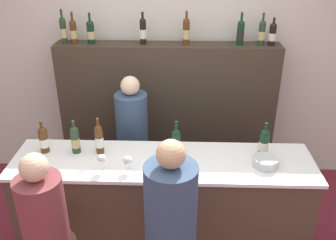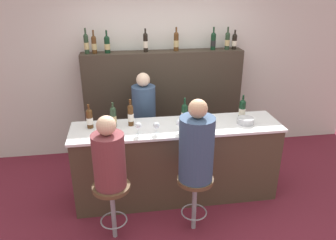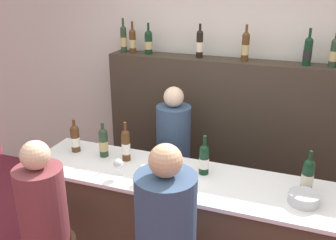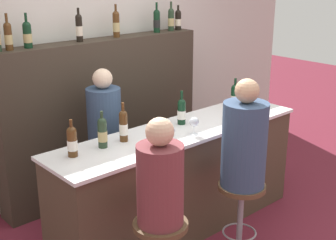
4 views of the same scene
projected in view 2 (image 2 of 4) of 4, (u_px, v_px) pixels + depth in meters
ground_plane at (180, 209)px, 4.03m from camera, size 16.00×16.00×0.00m
wall_back at (161, 71)px, 5.06m from camera, size 6.40×0.05×2.60m
bar_counter at (177, 162)px, 4.10m from camera, size 2.52×0.62×0.99m
back_bar_cabinet at (163, 105)px, 5.04m from camera, size 2.35×0.28×1.65m
wine_bottle_counter_0 at (90, 118)px, 3.81m from camera, size 0.08×0.08×0.29m
wine_bottle_counter_1 at (113, 117)px, 3.85m from camera, size 0.07×0.07×0.30m
wine_bottle_counter_2 at (131, 115)px, 3.87m from camera, size 0.07×0.07×0.33m
wine_bottle_counter_3 at (185, 113)px, 3.97m from camera, size 0.08×0.08×0.31m
wine_bottle_counter_4 at (242, 109)px, 4.07m from camera, size 0.08×0.08×0.31m
wine_bottle_backbar_0 at (86, 43)px, 4.51m from camera, size 0.07×0.07×0.35m
wine_bottle_backbar_1 at (94, 44)px, 4.53m from camera, size 0.07×0.07×0.32m
wine_bottle_backbar_2 at (107, 44)px, 4.56m from camera, size 0.08×0.08×0.31m
wine_bottle_backbar_3 at (146, 42)px, 4.63m from camera, size 0.07×0.07×0.33m
wine_bottle_backbar_4 at (176, 41)px, 4.69m from camera, size 0.07×0.07×0.34m
wine_bottle_backbar_5 at (213, 41)px, 4.77m from camera, size 0.07×0.07×0.33m
wine_bottle_backbar_6 at (227, 40)px, 4.80m from camera, size 0.07×0.07×0.32m
wine_bottle_backbar_7 at (234, 41)px, 4.82m from camera, size 0.07×0.07×0.28m
wine_glass_0 at (138, 126)px, 3.65m from camera, size 0.07×0.07×0.15m
wine_glass_1 at (156, 126)px, 3.68m from camera, size 0.08×0.08×0.14m
wine_glass_2 at (180, 123)px, 3.71m from camera, size 0.08×0.08×0.15m
metal_bowl at (246, 121)px, 3.96m from camera, size 0.20×0.20×0.07m
bar_stool_left at (112, 197)px, 3.39m from camera, size 0.39×0.39×0.66m
guest_seated_left at (109, 157)px, 3.21m from camera, size 0.32×0.32×0.77m
bar_stool_right at (195, 189)px, 3.51m from camera, size 0.39×0.39×0.66m
guest_seated_right at (197, 146)px, 3.31m from camera, size 0.36×0.36×0.88m
bartender at (145, 128)px, 4.60m from camera, size 0.32×0.32×1.47m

